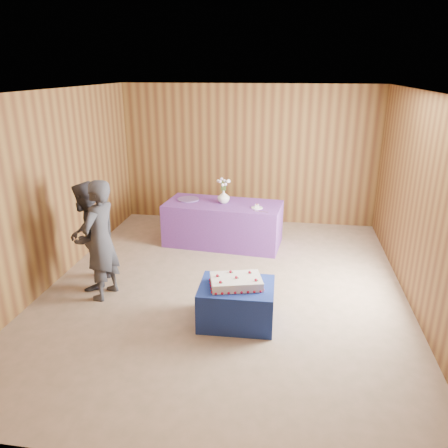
% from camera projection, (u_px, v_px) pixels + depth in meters
% --- Properties ---
extents(ground, '(6.00, 6.00, 0.00)m').
position_uv_depth(ground, '(225.00, 288.00, 6.24)').
color(ground, gray).
rests_on(ground, ground).
extents(room_shell, '(5.04, 6.04, 2.72)m').
position_uv_depth(room_shell, '(225.00, 164.00, 5.63)').
color(room_shell, brown).
rests_on(room_shell, ground).
extents(cake_table, '(0.92, 0.72, 0.50)m').
position_uv_depth(cake_table, '(237.00, 304.00, 5.34)').
color(cake_table, navy).
rests_on(cake_table, ground).
extents(serving_table, '(2.08, 1.08, 0.75)m').
position_uv_depth(serving_table, '(223.00, 224.00, 7.71)').
color(serving_table, '#6C3797').
rests_on(serving_table, ground).
extents(sheet_cake, '(0.71, 0.57, 0.15)m').
position_uv_depth(sheet_cake, '(236.00, 282.00, 5.23)').
color(sheet_cake, silver).
rests_on(sheet_cake, cake_table).
extents(vase, '(0.27, 0.27, 0.22)m').
position_uv_depth(vase, '(224.00, 197.00, 7.57)').
color(vase, silver).
rests_on(vase, serving_table).
extents(flower_spray, '(0.24, 0.24, 0.18)m').
position_uv_depth(flower_spray, '(224.00, 182.00, 7.48)').
color(flower_spray, '#356829').
rests_on(flower_spray, vase).
extents(platter, '(0.52, 0.52, 0.02)m').
position_uv_depth(platter, '(188.00, 199.00, 7.77)').
color(platter, '#63458A').
rests_on(platter, serving_table).
extents(plate, '(0.19, 0.19, 0.01)m').
position_uv_depth(plate, '(257.00, 208.00, 7.32)').
color(plate, white).
rests_on(plate, serving_table).
extents(cake_slice, '(0.07, 0.06, 0.07)m').
position_uv_depth(cake_slice, '(257.00, 206.00, 7.31)').
color(cake_slice, silver).
rests_on(cake_slice, plate).
extents(knife, '(0.26, 0.08, 0.00)m').
position_uv_depth(knife, '(261.00, 212.00, 7.14)').
color(knife, silver).
rests_on(knife, serving_table).
extents(guest_left, '(0.51, 0.67, 1.64)m').
position_uv_depth(guest_left, '(101.00, 240.00, 5.76)').
color(guest_left, '#33343C').
rests_on(guest_left, ground).
extents(guest_right, '(0.66, 0.81, 1.53)m').
position_uv_depth(guest_right, '(88.00, 236.00, 6.06)').
color(guest_right, '#373842').
rests_on(guest_right, ground).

